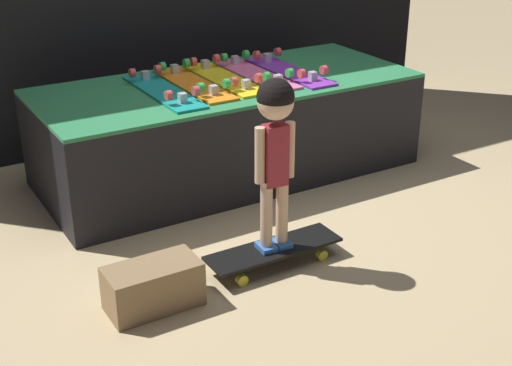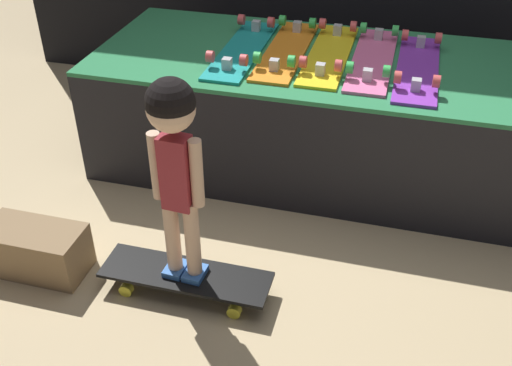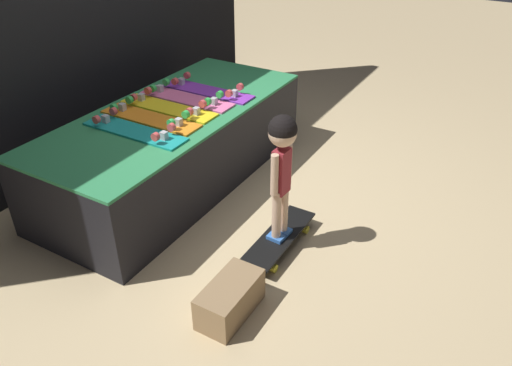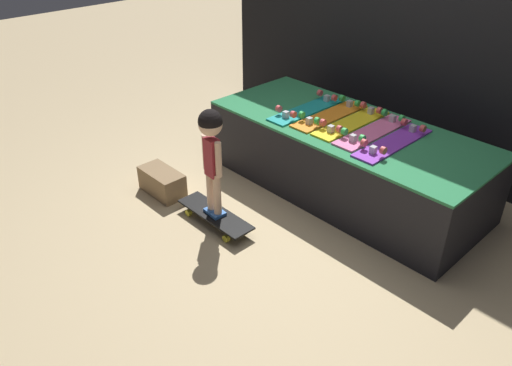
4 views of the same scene
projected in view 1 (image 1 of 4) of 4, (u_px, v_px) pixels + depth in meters
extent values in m
plane|color=tan|center=(274.00, 204.00, 3.96)|extent=(16.00, 16.00, 0.00)
cube|color=black|center=(228.00, 130.00, 4.25)|extent=(2.21, 0.93, 0.55)
cube|color=#2D7F4C|center=(227.00, 83.00, 4.13)|extent=(2.21, 0.93, 0.02)
cube|color=teal|center=(163.00, 92.00, 3.92)|extent=(0.18, 0.76, 0.01)
cube|color=#B7B7BC|center=(145.00, 75.00, 4.10)|extent=(0.04, 0.04, 0.05)
cylinder|color=#D84C4C|center=(157.00, 69.00, 4.13)|extent=(0.03, 0.05, 0.05)
cylinder|color=#D84C4C|center=(132.00, 73.00, 4.06)|extent=(0.03, 0.05, 0.05)
cube|color=#B7B7BC|center=(182.00, 98.00, 3.71)|extent=(0.04, 0.04, 0.05)
cylinder|color=#D84C4C|center=(196.00, 91.00, 3.74)|extent=(0.03, 0.05, 0.05)
cylinder|color=#D84C4C|center=(169.00, 95.00, 3.66)|extent=(0.03, 0.05, 0.05)
cube|color=orange|center=(193.00, 85.00, 4.05)|extent=(0.18, 0.76, 0.01)
cube|color=#B7B7BC|center=(175.00, 69.00, 4.23)|extent=(0.04, 0.04, 0.05)
cylinder|color=green|center=(186.00, 63.00, 4.26)|extent=(0.03, 0.05, 0.05)
cylinder|color=green|center=(162.00, 67.00, 4.18)|extent=(0.03, 0.05, 0.05)
cube|color=#B7B7BC|center=(214.00, 90.00, 3.84)|extent=(0.04, 0.04, 0.05)
cylinder|color=green|center=(226.00, 83.00, 3.87)|extent=(0.03, 0.05, 0.05)
cylinder|color=green|center=(201.00, 88.00, 3.79)|extent=(0.03, 0.05, 0.05)
cube|color=yellow|center=(225.00, 79.00, 4.15)|extent=(0.18, 0.76, 0.01)
cube|color=#B7B7BC|center=(205.00, 64.00, 4.33)|extent=(0.04, 0.04, 0.05)
cylinder|color=#D84C4C|center=(216.00, 58.00, 4.36)|extent=(0.03, 0.05, 0.05)
cylinder|color=#D84C4C|center=(193.00, 62.00, 4.29)|extent=(0.03, 0.05, 0.05)
cube|color=#B7B7BC|center=(246.00, 84.00, 3.94)|extent=(0.04, 0.04, 0.05)
cylinder|color=#D84C4C|center=(258.00, 78.00, 3.97)|extent=(0.03, 0.05, 0.05)
cylinder|color=#D84C4C|center=(234.00, 82.00, 3.89)|extent=(0.03, 0.05, 0.05)
cube|color=pink|center=(256.00, 74.00, 4.24)|extent=(0.18, 0.76, 0.01)
cube|color=#B7B7BC|center=(235.00, 60.00, 4.42)|extent=(0.04, 0.04, 0.05)
cylinder|color=green|center=(246.00, 54.00, 4.45)|extent=(0.03, 0.05, 0.05)
cylinder|color=green|center=(224.00, 58.00, 4.38)|extent=(0.03, 0.05, 0.05)
cube|color=#B7B7BC|center=(278.00, 79.00, 4.03)|extent=(0.04, 0.04, 0.05)
cylinder|color=green|center=(290.00, 73.00, 4.06)|extent=(0.03, 0.05, 0.05)
cylinder|color=green|center=(266.00, 77.00, 3.98)|extent=(0.03, 0.05, 0.05)
cube|color=purple|center=(289.00, 72.00, 4.30)|extent=(0.18, 0.76, 0.01)
cube|color=#B7B7BC|center=(267.00, 57.00, 4.48)|extent=(0.04, 0.04, 0.05)
cylinder|color=#D84C4C|center=(278.00, 52.00, 4.51)|extent=(0.03, 0.05, 0.05)
cylinder|color=#D84C4C|center=(257.00, 55.00, 4.43)|extent=(0.03, 0.05, 0.05)
cube|color=#B7B7BC|center=(313.00, 76.00, 4.09)|extent=(0.04, 0.04, 0.05)
cylinder|color=#D84C4C|center=(324.00, 70.00, 4.12)|extent=(0.03, 0.05, 0.05)
cylinder|color=#D84C4C|center=(302.00, 74.00, 4.04)|extent=(0.03, 0.05, 0.05)
cube|color=black|center=(274.00, 249.00, 3.33)|extent=(0.66, 0.19, 0.01)
cube|color=#B7B7BC|center=(312.00, 243.00, 3.45)|extent=(0.04, 0.04, 0.05)
cylinder|color=yellow|center=(302.00, 241.00, 3.52)|extent=(0.05, 0.03, 0.05)
cylinder|color=yellow|center=(322.00, 255.00, 3.40)|extent=(0.05, 0.03, 0.05)
cube|color=#B7B7BC|center=(233.00, 267.00, 3.25)|extent=(0.04, 0.04, 0.05)
cylinder|color=yellow|center=(225.00, 264.00, 3.32)|extent=(0.05, 0.03, 0.05)
cylinder|color=yellow|center=(242.00, 280.00, 3.19)|extent=(0.05, 0.03, 0.05)
cube|color=#3870C6|center=(281.00, 243.00, 3.34)|extent=(0.08, 0.11, 0.02)
cylinder|color=#DBB293|center=(282.00, 210.00, 3.27)|extent=(0.06, 0.06, 0.32)
cube|color=#3870C6|center=(266.00, 247.00, 3.31)|extent=(0.08, 0.11, 0.02)
cylinder|color=#DBB293|center=(266.00, 214.00, 3.24)|extent=(0.06, 0.06, 0.32)
cube|color=maroon|center=(275.00, 155.00, 3.14)|extent=(0.11, 0.08, 0.28)
cylinder|color=#DBB293|center=(290.00, 150.00, 3.17)|extent=(0.05, 0.05, 0.26)
cylinder|color=#DBB293|center=(260.00, 156.00, 3.10)|extent=(0.05, 0.05, 0.26)
sphere|color=#DBB293|center=(275.00, 102.00, 3.04)|extent=(0.16, 0.16, 0.16)
sphere|color=black|center=(276.00, 97.00, 3.03)|extent=(0.17, 0.17, 0.17)
cube|color=#8E704C|center=(153.00, 286.00, 3.01)|extent=(0.40, 0.20, 0.20)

